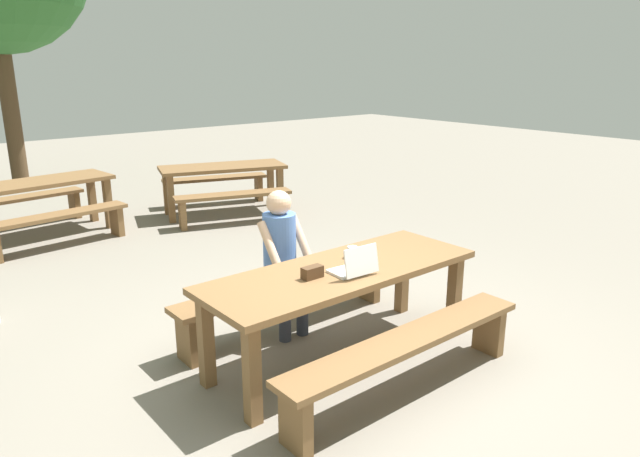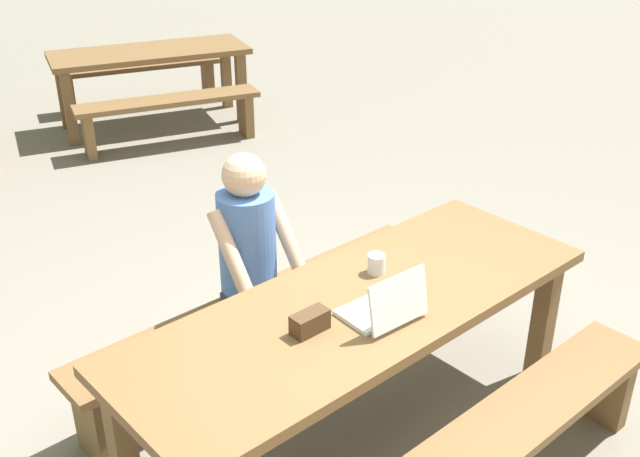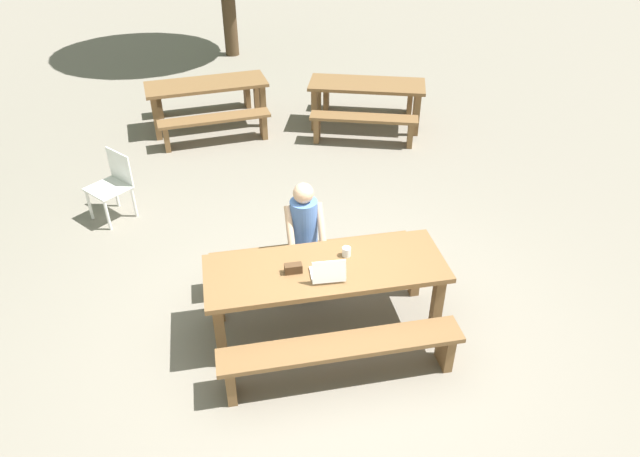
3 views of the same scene
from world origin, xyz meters
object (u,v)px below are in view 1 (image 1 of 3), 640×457
at_px(person_seated, 283,253).
at_px(picnic_table_mid, 223,173).
at_px(coffee_mug, 352,252).
at_px(small_pouch, 312,272).
at_px(picnic_table_front, 342,280).
at_px(picnic_table_rear, 35,191).
at_px(laptop, 355,267).

height_order(person_seated, picnic_table_mid, person_seated).
bearing_deg(picnic_table_mid, coffee_mug, -89.30).
bearing_deg(small_pouch, picnic_table_mid, 67.19).
relative_size(small_pouch, picnic_table_mid, 0.08).
bearing_deg(picnic_table_mid, picnic_table_front, -91.43).
bearing_deg(picnic_table_rear, person_seated, -85.16).
xyz_separation_m(small_pouch, picnic_table_mid, (1.87, 4.44, -0.17)).
bearing_deg(picnic_table_front, coffee_mug, 29.23).
distance_m(picnic_table_front, picnic_table_mid, 4.69).
height_order(picnic_table_front, person_seated, person_seated).
height_order(picnic_table_front, picnic_table_rear, same).
relative_size(laptop, coffee_mug, 3.42).
distance_m(laptop, picnic_table_mid, 4.85).
distance_m(small_pouch, person_seated, 0.70).
bearing_deg(picnic_table_rear, laptop, -86.07).
relative_size(coffee_mug, picnic_table_rear, 0.05).
height_order(coffee_mug, picnic_table_rear, coffee_mug).
xyz_separation_m(laptop, person_seated, (-0.07, 0.79, -0.09)).
height_order(picnic_table_front, picnic_table_mid, picnic_table_front).
bearing_deg(person_seated, laptop, -84.98).
height_order(coffee_mug, picnic_table_mid, coffee_mug).
bearing_deg(coffee_mug, laptop, -130.02).
xyz_separation_m(small_pouch, person_seated, (0.22, 0.66, -0.07)).
bearing_deg(small_pouch, picnic_table_front, 4.40).
relative_size(small_pouch, picnic_table_rear, 0.08).
height_order(picnic_table_mid, picnic_table_rear, picnic_table_rear).
bearing_deg(person_seated, picnic_table_rear, 100.93).
height_order(small_pouch, picnic_table_rear, small_pouch).
bearing_deg(person_seated, picnic_table_front, -82.63).
height_order(laptop, picnic_table_rear, laptop).
bearing_deg(laptop, small_pouch, -21.60).
bearing_deg(coffee_mug, small_pouch, -164.23).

